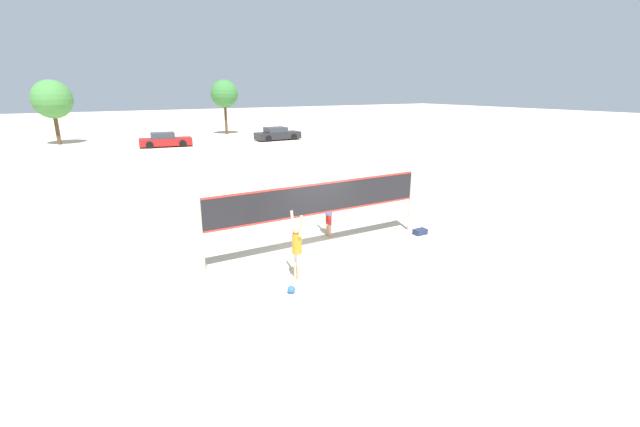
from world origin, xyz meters
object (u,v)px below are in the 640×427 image
at_px(volleyball_net, 320,204).
at_px(gear_bag, 420,232).
at_px(player_blocker, 329,208).
at_px(volleyball, 291,290).
at_px(tree_right_cluster, 224,94).
at_px(player_spiker, 297,245).
at_px(tree_left_cluster, 52,99).
at_px(parked_car_near, 277,134).
at_px(parked_car_mid, 165,140).

relative_size(volleyball_net, gear_bag, 16.22).
relative_size(player_blocker, volleyball, 9.82).
distance_m(player_blocker, tree_right_cluster, 38.07).
relative_size(player_spiker, gear_bag, 3.98).
height_order(player_blocker, gear_bag, player_blocker).
xyz_separation_m(volleyball_net, tree_left_cluster, (-7.63, 37.06, 2.65)).
height_order(gear_bag, tree_left_cluster, tree_left_cluster).
relative_size(gear_bag, tree_left_cluster, 0.08).
relative_size(player_spiker, parked_car_near, 0.42).
bearing_deg(tree_left_cluster, volleyball, -82.37).
height_order(parked_car_mid, tree_left_cluster, tree_left_cluster).
xyz_separation_m(volleyball, parked_car_mid, (3.29, 32.62, 0.49)).
xyz_separation_m(volleyball, gear_bag, (6.40, 1.84, -0.00)).
relative_size(player_spiker, tree_left_cluster, 0.33).
bearing_deg(gear_bag, volleyball_net, 171.68).
bearing_deg(parked_car_mid, volleyball, -86.83).
xyz_separation_m(player_spiker, player_blocker, (2.74, 2.73, 0.06)).
bearing_deg(player_spiker, player_blocker, -45.14).
height_order(volleyball, parked_car_mid, parked_car_mid).
relative_size(volleyball, parked_car_mid, 0.04).
xyz_separation_m(player_blocker, parked_car_mid, (0.00, 29.21, -0.52)).
distance_m(player_blocker, tree_left_cluster, 37.22).
relative_size(player_spiker, volleyball, 9.38).
bearing_deg(volleyball, parked_car_mid, 84.24).
bearing_deg(volleyball_net, player_blocker, 45.97).
bearing_deg(volleyball, gear_bag, 16.02).
xyz_separation_m(player_spiker, gear_bag, (5.85, 1.15, -0.95)).
distance_m(player_spiker, parked_car_near, 34.31).
bearing_deg(gear_bag, parked_car_mid, 95.77).
distance_m(volleyball, parked_car_near, 35.17).
distance_m(volleyball_net, tree_left_cluster, 37.93).
bearing_deg(volleyball, volleyball_net, 46.12).
xyz_separation_m(player_spiker, tree_left_cluster, (-5.84, 38.81, 3.20)).
relative_size(player_spiker, player_blocker, 0.95).
relative_size(volleyball, parked_car_near, 0.05).
bearing_deg(tree_right_cluster, volleyball_net, -104.07).
height_order(gear_bag, tree_right_cluster, tree_right_cluster).
distance_m(volleyball, tree_right_cluster, 42.29).
bearing_deg(parked_car_near, parked_car_mid, 176.17).
bearing_deg(tree_left_cluster, player_blocker, -76.63).
bearing_deg(tree_left_cluster, parked_car_near, -20.68).
bearing_deg(tree_left_cluster, tree_right_cluster, 2.85).
bearing_deg(gear_bag, player_blocker, 153.16).
xyz_separation_m(volleyball, tree_right_cluster, (11.84, 40.35, 4.51)).
distance_m(player_spiker, tree_left_cluster, 39.38).
bearing_deg(volleyball, tree_left_cluster, 97.63).
height_order(player_blocker, volleyball, player_blocker).
relative_size(parked_car_near, tree_left_cluster, 0.78).
relative_size(gear_bag, parked_car_mid, 0.10).
bearing_deg(gear_bag, player_spiker, -168.89).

